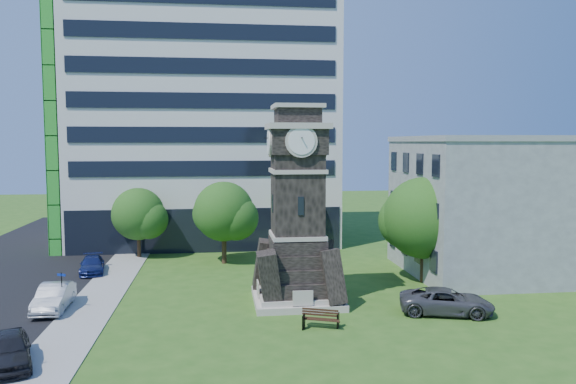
{
  "coord_description": "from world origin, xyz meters",
  "views": [
    {
      "loc": [
        -1.75,
        -32.03,
        9.95
      ],
      "look_at": [
        2.9,
        5.86,
        6.55
      ],
      "focal_mm": 35.0,
      "sensor_mm": 36.0,
      "label": 1
    }
  ],
  "objects": [
    {
      "name": "tree_nw",
      "position": [
        -8.66,
        17.05,
        3.64
      ],
      "size": [
        4.95,
        4.5,
        6.04
      ],
      "rotation": [
        0.0,
        0.0,
        0.38
      ],
      "color": "#332114",
      "rests_on": "ground"
    },
    {
      "name": "office_low",
      "position": [
        19.97,
        8.0,
        5.21
      ],
      "size": [
        15.2,
        12.2,
        10.4
      ],
      "color": "#A1A4A6",
      "rests_on": "ground"
    },
    {
      "name": "car_east_lot",
      "position": [
        11.26,
        -1.56,
        0.74
      ],
      "size": [
        5.82,
        3.84,
        1.49
      ],
      "primitive_type": "imported",
      "rotation": [
        0.0,
        0.0,
        1.29
      ],
      "color": "#46454A",
      "rests_on": "ground"
    },
    {
      "name": "park_bench",
      "position": [
        3.57,
        -3.12,
        0.54
      ],
      "size": [
        1.98,
        0.53,
        1.03
      ],
      "rotation": [
        0.0,
        0.0,
        -0.38
      ],
      "color": "black",
      "rests_on": "ground"
    },
    {
      "name": "clock_tower",
      "position": [
        3.0,
        2.0,
        5.28
      ],
      "size": [
        5.4,
        5.4,
        12.22
      ],
      "color": "beige",
      "rests_on": "ground"
    },
    {
      "name": "sidewalk",
      "position": [
        -9.5,
        5.0,
        0.03
      ],
      "size": [
        3.0,
        70.0,
        0.06
      ],
      "primitive_type": "cube",
      "color": "gray",
      "rests_on": "ground"
    },
    {
      "name": "car_street_north",
      "position": [
        -11.47,
        11.57,
        0.62
      ],
      "size": [
        2.41,
        4.47,
        1.23
      ],
      "primitive_type": "imported",
      "rotation": [
        0.0,
        0.0,
        0.17
      ],
      "color": "navy",
      "rests_on": "ground"
    },
    {
      "name": "street_sign",
      "position": [
        -11.05,
        1.77,
        1.44
      ],
      "size": [
        0.55,
        0.06,
        2.3
      ],
      "rotation": [
        0.0,
        0.0,
        -0.41
      ],
      "color": "black",
      "rests_on": "ground"
    },
    {
      "name": "car_street_south",
      "position": [
        -11.12,
        -6.55,
        0.76
      ],
      "size": [
        3.2,
        4.81,
        1.52
      ],
      "primitive_type": "imported",
      "rotation": [
        0.0,
        0.0,
        0.34
      ],
      "color": "black",
      "rests_on": "ground"
    },
    {
      "name": "tree_east",
      "position": [
        12.62,
        5.74,
        4.44
      ],
      "size": [
        6.34,
        5.77,
        7.51
      ],
      "rotation": [
        0.0,
        0.0,
        -0.31
      ],
      "color": "#332114",
      "rests_on": "ground"
    },
    {
      "name": "tree_nc",
      "position": [
        -1.36,
        13.76,
        4.13
      ],
      "size": [
        5.38,
        4.9,
        6.76
      ],
      "rotation": [
        0.0,
        0.0,
        -0.38
      ],
      "color": "#332114",
      "rests_on": "ground"
    },
    {
      "name": "tree_ne",
      "position": [
        5.24,
        19.03,
        4.0
      ],
      "size": [
        5.11,
        4.64,
        6.49
      ],
      "rotation": [
        0.0,
        0.0,
        0.42
      ],
      "color": "#332114",
      "rests_on": "ground"
    },
    {
      "name": "ground",
      "position": [
        0.0,
        0.0,
        0.0
      ],
      "size": [
        160.0,
        160.0,
        0.0
      ],
      "primitive_type": "plane",
      "color": "#2D5719",
      "rests_on": "ground"
    },
    {
      "name": "car_street_mid",
      "position": [
        -11.59,
        1.99,
        0.77
      ],
      "size": [
        1.77,
        4.71,
        1.53
      ],
      "primitive_type": "imported",
      "rotation": [
        0.0,
        0.0,
        0.03
      ],
      "color": "#A1A5A9",
      "rests_on": "ground"
    },
    {
      "name": "office_tall",
      "position": [
        -3.2,
        25.84,
        14.22
      ],
      "size": [
        26.2,
        15.11,
        28.6
      ],
      "color": "silver",
      "rests_on": "ground"
    }
  ]
}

